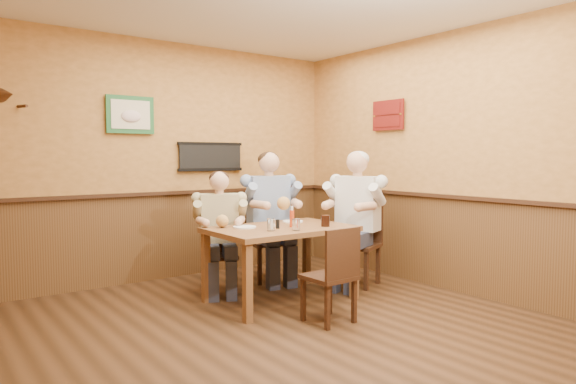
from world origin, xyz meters
The scene contains 17 objects.
room centered at (0.14, 0.17, 1.69)m, with size 5.02×5.03×2.81m.
dining_table centered at (0.75, 0.89, 0.66)m, with size 1.40×0.90×0.75m.
chair_back_left centered at (0.42, 1.55, 0.41)m, with size 0.38×0.38×0.82m, color #3B2212, non-canonical shape.
chair_back_right centered at (1.13, 1.67, 0.47)m, with size 0.44×0.44×0.95m, color #3B2212, non-canonical shape.
chair_right_end centered at (1.81, 0.89, 0.47)m, with size 0.44×0.44×0.95m, color #3B2212, non-canonical shape.
chair_near_side centered at (0.70, 0.10, 0.42)m, with size 0.39×0.39×0.85m, color #3B2212, non-canonical shape.
diner_tan_shirt centered at (0.42, 1.55, 0.58)m, with size 0.54×0.54×1.17m, color #C1B484, non-canonical shape.
diner_blue_polo centered at (1.13, 1.67, 0.68)m, with size 0.62×0.62×1.35m, color #778CB3, non-canonical shape.
diner_white_elder centered at (1.81, 0.89, 0.68)m, with size 0.63×0.63×1.36m, color silver, non-canonical shape.
water_glass_left centered at (0.52, 0.72, 0.81)m, with size 0.08×0.08×0.12m, color white.
water_glass_mid centered at (0.72, 0.60, 0.81)m, with size 0.07×0.07×0.11m, color white.
cola_tumbler centered at (1.13, 0.65, 0.81)m, with size 0.09×0.09×0.11m, color black.
hot_sauce_bottle centered at (0.83, 0.81, 0.84)m, with size 0.05×0.05×0.19m, color red.
salt_shaker centered at (0.58, 0.85, 0.80)m, with size 0.04×0.04×0.10m, color white.
pepper_shaker centered at (0.65, 0.81, 0.79)m, with size 0.04×0.04×0.09m, color black.
plate_far_left centered at (0.42, 1.05, 0.76)m, with size 0.23×0.23×0.02m, color white.
plate_far_right centered at (1.07, 1.12, 0.76)m, with size 0.22×0.22×0.01m, color white.
Camera 1 is at (-2.22, -3.25, 1.46)m, focal length 32.00 mm.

